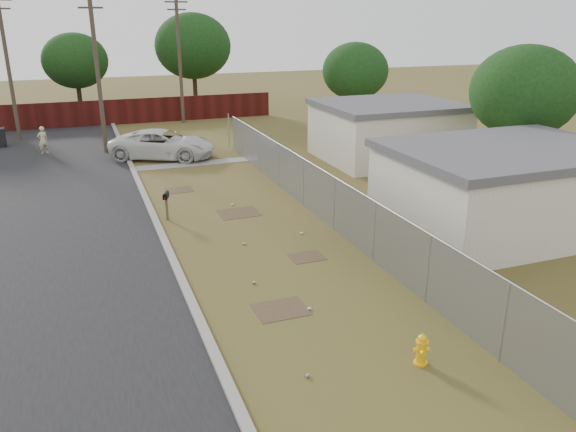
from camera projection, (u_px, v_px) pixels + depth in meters
name	position (u px, v px, depth m)	size (l,w,h in m)	color
ground	(254.00, 240.00, 19.84)	(120.00, 120.00, 0.00)	brown
street	(53.00, 196.00, 24.70)	(15.10, 60.00, 0.12)	black
chainlink_fence	(323.00, 201.00, 21.51)	(0.10, 27.06, 2.02)	#93959B
privacy_fence	(67.00, 115.00, 39.59)	(30.00, 0.12, 1.80)	#3E0F0D
utility_poles	(99.00, 63.00, 35.26)	(12.60, 8.24, 9.00)	#4A3F31
houses	(438.00, 155.00, 25.28)	(9.30, 17.24, 3.10)	beige
horizon_trees	(164.00, 59.00, 39.33)	(33.32, 31.94, 7.78)	#342817
fire_hydrant	(422.00, 350.00, 12.68)	(0.40, 0.40, 0.80)	#FFBA0D
mailbox	(166.00, 198.00, 21.55)	(0.31, 0.49, 1.13)	brown
pickup_truck	(163.00, 144.00, 31.02)	(2.61, 5.67, 1.58)	silver
pedestrian	(43.00, 140.00, 32.01)	(0.58, 0.38, 1.58)	beige
scattered_litter	(270.00, 263.00, 17.90)	(3.20, 12.20, 0.07)	silver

